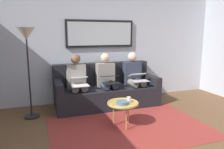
% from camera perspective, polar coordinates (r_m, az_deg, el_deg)
% --- Properties ---
extents(wall_rear, '(6.00, 0.12, 2.60)m').
position_cam_1_polar(wall_rear, '(5.10, -3.36, 7.85)').
color(wall_rear, '#B7BCC6').
rests_on(wall_rear, ground_plane).
extents(area_rug, '(2.60, 1.80, 0.01)m').
position_cam_1_polar(area_rug, '(3.77, 4.37, -13.50)').
color(area_rug, maroon).
rests_on(area_rug, ground_plane).
extents(couch, '(2.20, 0.90, 0.90)m').
position_cam_1_polar(couch, '(4.79, -1.64, -4.29)').
color(couch, black).
rests_on(couch, ground_plane).
extents(framed_mirror, '(1.58, 0.05, 0.61)m').
position_cam_1_polar(framed_mirror, '(5.01, -3.09, 10.66)').
color(framed_mirror, black).
extents(coffee_table, '(0.52, 0.52, 0.43)m').
position_cam_1_polar(coffee_table, '(3.64, 2.87, -7.63)').
color(coffee_table, tan).
rests_on(coffee_table, ground_plane).
extents(cup, '(0.07, 0.07, 0.09)m').
position_cam_1_polar(cup, '(3.66, 4.42, -6.58)').
color(cup, silver).
rests_on(cup, coffee_table).
extents(bowl, '(0.20, 0.20, 0.05)m').
position_cam_1_polar(bowl, '(3.55, 2.72, -7.43)').
color(bowl, slate).
rests_on(bowl, coffee_table).
extents(person_left, '(0.38, 0.58, 1.14)m').
position_cam_1_polar(person_left, '(4.89, 5.75, -0.46)').
color(person_left, '#2D3342').
rests_on(person_left, couch).
extents(laptop_silver, '(0.35, 0.36, 0.16)m').
position_cam_1_polar(laptop_silver, '(4.68, 6.96, -0.77)').
color(laptop_silver, silver).
extents(person_middle, '(0.38, 0.58, 1.14)m').
position_cam_1_polar(person_middle, '(4.66, -1.41, -0.96)').
color(person_middle, gray).
rests_on(person_middle, couch).
extents(laptop_black, '(0.34, 0.37, 0.15)m').
position_cam_1_polar(laptop_black, '(4.43, -0.45, -1.25)').
color(laptop_black, black).
extents(person_right, '(0.38, 0.58, 1.14)m').
position_cam_1_polar(person_right, '(4.51, -9.17, -1.48)').
color(person_right, gray).
rests_on(person_right, couch).
extents(laptop_white, '(0.33, 0.38, 0.17)m').
position_cam_1_polar(laptop_white, '(4.29, -8.63, -1.82)').
color(laptop_white, white).
extents(standing_lamp, '(0.32, 0.32, 1.66)m').
position_cam_1_polar(standing_lamp, '(4.16, -21.53, 7.50)').
color(standing_lamp, black).
rests_on(standing_lamp, ground_plane).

